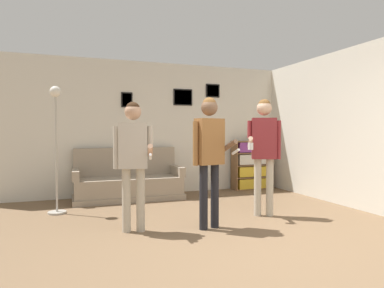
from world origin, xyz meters
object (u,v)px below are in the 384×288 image
Objects in this scene: person_player_foreground_left at (133,152)px; couch at (128,183)px; floor_lamp at (56,135)px; person_player_foreground_center at (209,148)px; person_watcher_holding_cup at (264,144)px; drinking_cup at (252,139)px; bookshelf at (251,165)px.

couch is at bearing 82.43° from person_player_foreground_left.
floor_lamp is (-1.24, -0.79, 0.92)m from couch.
floor_lamp is at bearing 140.67° from person_player_foreground_center.
couch is 2.77m from person_watcher_holding_cup.
couch is 21.29× the size of drinking_cup.
person_watcher_holding_cup is at bearing 4.17° from person_player_foreground_left.
couch is 2.89m from drinking_cup.
drinking_cup is (0.02, -0.00, 0.59)m from bookshelf.
floor_lamp is 1.20× the size of person_player_foreground_left.
person_player_foreground_left is at bearing -97.57° from couch.
person_player_foreground_left is (0.95, -1.38, -0.21)m from floor_lamp.
person_watcher_holding_cup is at bearing -115.04° from bookshelf.
drinking_cup is (2.77, 0.19, 0.81)m from couch.
drinking_cup is at bearing 50.71° from person_player_foreground_center.
person_watcher_holding_cup is (1.72, -2.02, 0.79)m from couch.
floor_lamp is at bearing -166.21° from bookshelf.
person_player_foreground_left is 17.45× the size of drinking_cup.
person_watcher_holding_cup reaches higher than person_player_foreground_center.
couch is 2.77m from bookshelf.
person_player_foreground_center is (0.97, -0.20, 0.05)m from person_player_foreground_left.
bookshelf is 3.33m from person_player_foreground_center.
drinking_cup is (3.06, 2.36, 0.10)m from person_player_foreground_left.
bookshelf is at bearing 179.42° from drinking_cup.
couch is at bearing 130.37° from person_watcher_holding_cup.
couch is at bearing 106.04° from person_player_foreground_center.
person_watcher_holding_cup is at bearing 18.30° from person_player_foreground_center.
drinking_cup is (4.01, 0.98, -0.11)m from floor_lamp.
person_player_foreground_center reaches higher than bookshelf.
floor_lamp is 20.88× the size of drinking_cup.
person_player_foreground_center is (0.68, -2.37, 0.76)m from couch.
person_player_foreground_center is at bearing -39.33° from floor_lamp.
person_player_foreground_center is 0.98× the size of person_watcher_holding_cup.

